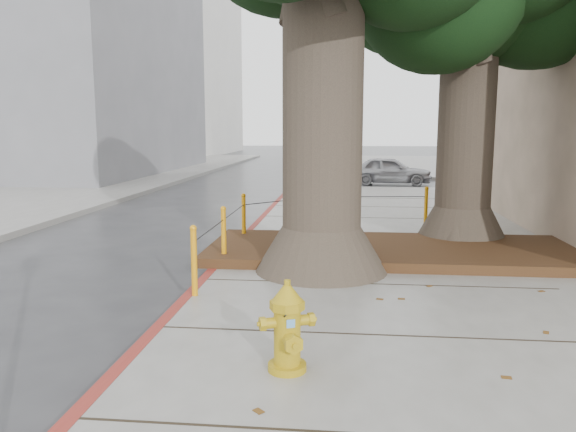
% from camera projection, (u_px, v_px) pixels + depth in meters
% --- Properties ---
extents(ground, '(140.00, 140.00, 0.00)m').
position_uv_depth(ground, '(337.00, 347.00, 6.06)').
color(ground, '#28282B').
rests_on(ground, ground).
extents(sidewalk_far, '(16.00, 20.00, 0.15)m').
position_uv_depth(sidewalk_far, '(442.00, 165.00, 34.92)').
color(sidewalk_far, slate).
rests_on(sidewalk_far, ground).
extents(curb_red, '(0.14, 26.00, 0.16)m').
position_uv_depth(curb_red, '(211.00, 275.00, 8.71)').
color(curb_red, maroon).
rests_on(curb_red, ground).
extents(planter_bed, '(6.40, 2.60, 0.16)m').
position_uv_depth(planter_bed, '(393.00, 250.00, 9.76)').
color(planter_bed, black).
rests_on(planter_bed, sidewalk_main).
extents(building_far_grey, '(12.00, 16.00, 12.00)m').
position_uv_depth(building_far_grey, '(48.00, 55.00, 28.28)').
color(building_far_grey, slate).
rests_on(building_far_grey, ground).
extents(building_far_white, '(12.00, 18.00, 15.00)m').
position_uv_depth(building_far_white, '(159.00, 71.00, 50.85)').
color(building_far_white, silver).
rests_on(building_far_white, ground).
extents(bollard_ring, '(3.79, 5.39, 0.95)m').
position_uv_depth(bollard_ring, '(295.00, 220.00, 10.35)').
color(bollard_ring, orange).
rests_on(bollard_ring, sidewalk_main).
extents(fire_hydrant, '(0.46, 0.46, 0.85)m').
position_uv_depth(fire_hydrant, '(287.00, 327.00, 5.05)').
color(fire_hydrant, '#BA9713').
rests_on(fire_hydrant, sidewalk_main).
extents(car_silver, '(3.57, 1.75, 1.17)m').
position_uv_depth(car_silver, '(390.00, 171.00, 23.35)').
color(car_silver, '#A4A4A9').
rests_on(car_silver, ground).
extents(car_dark, '(2.14, 4.48, 1.26)m').
position_uv_depth(car_dark, '(98.00, 165.00, 26.31)').
color(car_dark, black).
rests_on(car_dark, ground).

